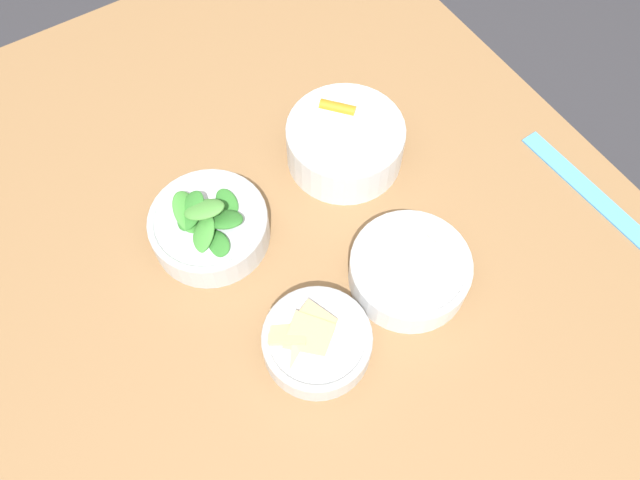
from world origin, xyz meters
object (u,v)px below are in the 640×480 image
Objects in this scene: bowl_greens at (209,226)px; bowl_beans_hotdog at (409,270)px; bowl_carrots at (345,142)px; bowl_cookies at (317,341)px; ruler at (609,210)px.

bowl_greens is 1.01× the size of bowl_beans_hotdog.
bowl_carrots is 1.08× the size of bowl_beans_hotdog.
ruler is (0.05, 0.46, -0.02)m from bowl_cookies.
bowl_carrots is 1.06× the size of bowl_greens.
bowl_cookies is 0.42× the size of ruler.
ruler is (0.07, 0.31, -0.02)m from bowl_beans_hotdog.
bowl_beans_hotdog is 0.31m from ruler.
ruler is (0.26, 0.49, -0.03)m from bowl_greens.
bowl_carrots reaches higher than ruler.
bowl_greens reaches higher than bowl_beans_hotdog.
bowl_carrots is 0.21m from bowl_beans_hotdog.
bowl_beans_hotdog is at bearing 44.06° from bowl_greens.
bowl_carrots is 0.53× the size of ruler.
bowl_greens is 1.18× the size of bowl_cookies.
bowl_beans_hotdog is at bearing -10.56° from bowl_carrots.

